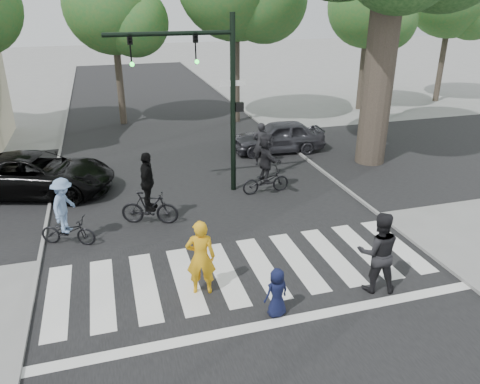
# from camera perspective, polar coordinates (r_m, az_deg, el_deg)

# --- Properties ---
(ground) EXTENTS (120.00, 120.00, 0.00)m
(ground) POSITION_cam_1_polar(r_m,az_deg,el_deg) (11.36, 1.92, -12.11)
(ground) COLOR gray
(ground) RESTS_ON ground
(road_stem) EXTENTS (10.00, 70.00, 0.01)m
(road_stem) POSITION_cam_1_polar(r_m,az_deg,el_deg) (15.55, -3.86, -1.81)
(road_stem) COLOR black
(road_stem) RESTS_ON ground
(road_cross) EXTENTS (70.00, 10.00, 0.01)m
(road_cross) POSITION_cam_1_polar(r_m,az_deg,el_deg) (18.26, -5.97, 2.01)
(road_cross) COLOR black
(road_cross) RESTS_ON ground
(curb_left) EXTENTS (0.10, 70.00, 0.10)m
(curb_left) POSITION_cam_1_polar(r_m,az_deg,el_deg) (15.38, -22.57, -3.78)
(curb_left) COLOR gray
(curb_left) RESTS_ON ground
(curb_right) EXTENTS (0.10, 70.00, 0.10)m
(curb_right) POSITION_cam_1_polar(r_m,az_deg,el_deg) (17.23, 12.73, 0.37)
(curb_right) COLOR gray
(curb_right) RESTS_ON ground
(crosswalk) EXTENTS (10.00, 3.85, 0.01)m
(crosswalk) POSITION_cam_1_polar(r_m,az_deg,el_deg) (11.87, 0.90, -10.32)
(crosswalk) COLOR silver
(crosswalk) RESTS_ON ground
(traffic_signal) EXTENTS (4.45, 0.29, 6.00)m
(traffic_signal) POSITION_cam_1_polar(r_m,az_deg,el_deg) (15.57, -3.96, 13.29)
(traffic_signal) COLOR black
(traffic_signal) RESTS_ON ground
(bg_tree_2) EXTENTS (5.04, 4.80, 8.40)m
(bg_tree_2) POSITION_cam_1_polar(r_m,az_deg,el_deg) (25.44, -14.67, 20.73)
(bg_tree_2) COLOR brown
(bg_tree_2) RESTS_ON ground
(bg_tree_4) EXTENTS (4.83, 4.60, 8.15)m
(bg_tree_4) POSITION_cam_1_polar(r_m,az_deg,el_deg) (29.20, 15.98, 20.54)
(bg_tree_4) COLOR brown
(bg_tree_4) RESTS_ON ground
(pedestrian_woman) EXTENTS (0.77, 0.59, 1.88)m
(pedestrian_woman) POSITION_cam_1_polar(r_m,az_deg,el_deg) (10.89, -4.81, -7.96)
(pedestrian_woman) COLOR #EBA415
(pedestrian_woman) RESTS_ON ground
(pedestrian_child) EXTENTS (0.63, 0.49, 1.16)m
(pedestrian_child) POSITION_cam_1_polar(r_m,az_deg,el_deg) (10.37, 4.51, -12.12)
(pedestrian_child) COLOR #101434
(pedestrian_child) RESTS_ON ground
(pedestrian_adult) EXTENTS (1.16, 1.02, 2.01)m
(pedestrian_adult) POSITION_cam_1_polar(r_m,az_deg,el_deg) (11.39, 16.47, -7.06)
(pedestrian_adult) COLOR black
(pedestrian_adult) RESTS_ON ground
(cyclist_left) EXTENTS (1.66, 1.16, 1.99)m
(cyclist_left) POSITION_cam_1_polar(r_m,az_deg,el_deg) (13.78, -20.48, -2.83)
(cyclist_left) COLOR black
(cyclist_left) RESTS_ON ground
(cyclist_mid) EXTENTS (1.81, 1.15, 2.28)m
(cyclist_mid) POSITION_cam_1_polar(r_m,az_deg,el_deg) (14.31, -11.08, -0.41)
(cyclist_mid) COLOR black
(cyclist_mid) RESTS_ON ground
(cyclist_right) EXTENTS (1.74, 1.62, 2.18)m
(cyclist_right) POSITION_cam_1_polar(r_m,az_deg,el_deg) (16.29, 3.19, 3.07)
(cyclist_right) COLOR black
(cyclist_right) RESTS_ON ground
(car_suv) EXTENTS (5.72, 3.80, 1.46)m
(car_suv) POSITION_cam_1_polar(r_m,az_deg,el_deg) (17.77, -23.56, 2.02)
(car_suv) COLOR black
(car_suv) RESTS_ON ground
(car_grey) EXTENTS (4.16, 1.91, 1.38)m
(car_grey) POSITION_cam_1_polar(r_m,az_deg,el_deg) (20.87, 4.68, 6.77)
(car_grey) COLOR #35353B
(car_grey) RESTS_ON ground
(bystander_dark) EXTENTS (0.73, 0.57, 1.78)m
(bystander_dark) POSITION_cam_1_polar(r_m,az_deg,el_deg) (19.08, 2.52, 5.86)
(bystander_dark) COLOR black
(bystander_dark) RESTS_ON ground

